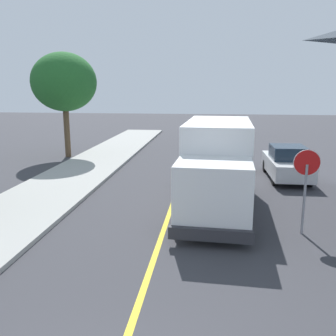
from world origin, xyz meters
TOP-DOWN VIEW (x-y plane):
  - centre_line_yellow at (0.00, 10.00)m, footprint 0.16×56.00m
  - box_truck at (1.68, 10.19)m, footprint 2.76×7.29m
  - parked_car_near at (2.51, 17.57)m, footprint 1.89×4.44m
  - parked_car_mid at (1.60, 23.77)m, footprint 1.92×4.45m
  - parked_car_far at (2.33, 30.70)m, footprint 1.94×4.46m
  - parked_van_across at (5.20, 14.98)m, footprint 1.84×4.42m
  - stop_sign at (4.32, 7.83)m, footprint 0.80×0.10m
  - street_tree_down_block at (-7.88, 19.40)m, footprint 4.08×4.08m

SIDE VIEW (x-z plane):
  - centre_line_yellow at x=0.00m, z-range 0.00..0.01m
  - parked_car_near at x=2.51m, z-range -0.04..1.63m
  - parked_car_mid at x=1.60m, z-range -0.04..1.63m
  - parked_car_far at x=2.33m, z-range -0.04..1.63m
  - parked_van_across at x=5.20m, z-range -0.04..1.63m
  - box_truck at x=1.68m, z-range 0.17..3.37m
  - stop_sign at x=4.32m, z-range 0.53..3.18m
  - street_tree_down_block at x=-7.88m, z-range 1.46..8.10m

